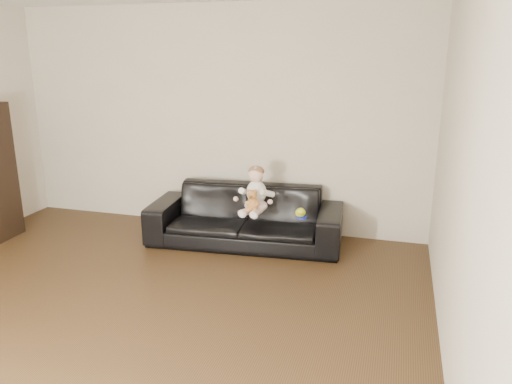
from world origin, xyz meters
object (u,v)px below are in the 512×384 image
(toy_rattle, at_px, (298,214))
(toy_blue_disc, at_px, (302,217))
(sofa, at_px, (245,216))
(baby, at_px, (256,192))
(toy_green, at_px, (300,213))
(teddy_bear, at_px, (252,201))

(toy_rattle, bearing_deg, toy_blue_disc, -37.60)
(sofa, bearing_deg, baby, -41.63)
(sofa, bearing_deg, toy_rattle, -17.09)
(toy_rattle, bearing_deg, baby, 177.18)
(toy_rattle, height_order, toy_blue_disc, toy_rattle)
(toy_green, distance_m, toy_blue_disc, 0.06)
(toy_rattle, distance_m, toy_blue_disc, 0.07)
(toy_green, bearing_deg, sofa, 167.83)
(toy_green, relative_size, toy_blue_disc, 1.19)
(sofa, bearing_deg, toy_green, -16.63)
(sofa, bearing_deg, toy_blue_disc, -19.25)
(toy_green, height_order, toy_blue_disc, toy_green)
(toy_green, bearing_deg, toy_rattle, 179.17)
(baby, relative_size, toy_blue_disc, 4.59)
(baby, relative_size, toy_rattle, 7.99)
(baby, xyz_separation_m, toy_green, (0.49, -0.02, -0.18))
(toy_rattle, relative_size, toy_blue_disc, 0.57)
(sofa, xyz_separation_m, toy_green, (0.65, -0.14, 0.14))
(teddy_bear, bearing_deg, toy_blue_disc, 11.54)
(sofa, distance_m, toy_green, 0.68)
(teddy_bear, distance_m, toy_rattle, 0.50)
(teddy_bear, relative_size, toy_rattle, 3.62)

